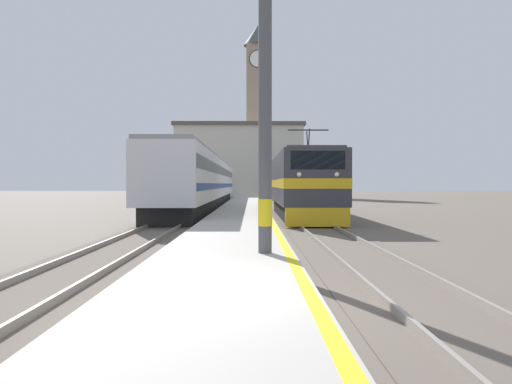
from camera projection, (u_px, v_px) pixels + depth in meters
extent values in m
plane|color=#60564C|center=(244.00, 209.00, 37.47)|extent=(200.00, 200.00, 0.00)
cube|color=#ADA89E|center=(243.00, 210.00, 32.46)|extent=(3.10, 140.00, 0.38)
cube|color=yellow|center=(264.00, 207.00, 32.47)|extent=(0.20, 140.00, 0.00)
cube|color=#60564C|center=(295.00, 213.00, 32.50)|extent=(2.84, 140.00, 0.02)
cube|color=gray|center=(284.00, 212.00, 32.49)|extent=(0.07, 140.00, 0.14)
cube|color=gray|center=(306.00, 212.00, 32.50)|extent=(0.07, 140.00, 0.14)
cube|color=#60564C|center=(193.00, 213.00, 32.44)|extent=(2.83, 140.00, 0.02)
cube|color=gray|center=(182.00, 212.00, 32.43)|extent=(0.07, 140.00, 0.14)
cube|color=gray|center=(204.00, 212.00, 32.44)|extent=(0.07, 140.00, 0.14)
cube|color=black|center=(301.00, 209.00, 28.54)|extent=(2.46, 13.68, 0.90)
cube|color=#333338|center=(301.00, 179.00, 28.51)|extent=(2.90, 14.87, 2.57)
cube|color=gold|center=(301.00, 184.00, 28.51)|extent=(2.92, 14.89, 0.44)
cube|color=gold|center=(317.00, 217.00, 21.25)|extent=(2.75, 0.30, 0.81)
cube|color=black|center=(318.00, 160.00, 21.12)|extent=(2.32, 0.12, 0.80)
sphere|color=white|center=(299.00, 174.00, 21.09)|extent=(0.20, 0.20, 0.20)
sphere|color=white|center=(337.00, 174.00, 21.10)|extent=(0.20, 0.20, 0.20)
cube|color=#4C4C51|center=(301.00, 156.00, 28.49)|extent=(2.61, 14.13, 0.12)
cylinder|color=#333333|center=(309.00, 140.00, 24.41)|extent=(0.06, 0.63, 1.03)
cylinder|color=#333333|center=(307.00, 141.00, 25.11)|extent=(0.06, 0.63, 1.03)
cube|color=#262626|center=(308.00, 130.00, 24.75)|extent=(2.03, 0.08, 0.06)
cube|color=black|center=(205.00, 202.00, 40.48)|extent=(2.46, 37.62, 0.90)
cube|color=silver|center=(205.00, 179.00, 40.45)|extent=(2.90, 39.19, 2.90)
cube|color=black|center=(205.00, 171.00, 40.44)|extent=(2.92, 38.41, 0.64)
cube|color=navy|center=(205.00, 186.00, 40.46)|extent=(2.92, 38.41, 0.36)
cube|color=gray|center=(205.00, 159.00, 40.43)|extent=(2.67, 39.19, 0.20)
cylinder|color=#4C4C51|center=(265.00, 81.00, 11.01)|extent=(0.30, 0.30, 7.63)
cylinder|color=yellow|center=(265.00, 212.00, 11.06)|extent=(0.32, 0.32, 0.60)
cube|color=gray|center=(258.00, 121.00, 86.32)|extent=(3.91, 3.91, 25.80)
cylinder|color=black|center=(258.00, 59.00, 84.18)|extent=(3.04, 0.06, 3.04)
cylinder|color=white|center=(258.00, 59.00, 84.15)|extent=(2.74, 0.10, 2.74)
cone|color=#47514C|center=(258.00, 36.00, 86.08)|extent=(4.89, 4.89, 3.52)
cube|color=beige|center=(239.00, 162.00, 72.62)|extent=(18.16, 6.11, 10.16)
cube|color=#564C47|center=(239.00, 126.00, 72.53)|extent=(18.76, 6.71, 0.50)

